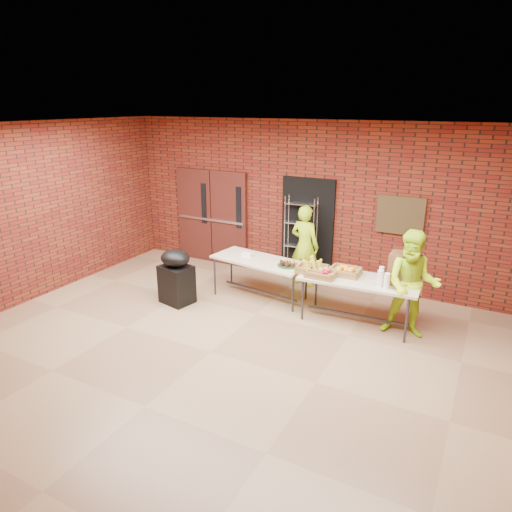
{
  "coord_description": "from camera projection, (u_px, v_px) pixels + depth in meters",
  "views": [
    {
      "loc": [
        3.38,
        -4.92,
        3.51
      ],
      "look_at": [
        0.02,
        1.4,
        1.08
      ],
      "focal_mm": 32.0,
      "sensor_mm": 36.0,
      "label": 1
    }
  ],
  "objects": [
    {
      "name": "room",
      "position": [
        207.0,
        249.0,
        6.23
      ],
      "size": [
        8.08,
        7.08,
        3.28
      ],
      "color": "#866448",
      "rests_on": "ground"
    },
    {
      "name": "double_doors",
      "position": [
        212.0,
        217.0,
        10.26
      ],
      "size": [
        1.78,
        0.12,
        2.1
      ],
      "color": "#421513",
      "rests_on": "room"
    },
    {
      "name": "dark_doorway",
      "position": [
        307.0,
        230.0,
        9.25
      ],
      "size": [
        1.1,
        0.06,
        2.1
      ],
      "primitive_type": "cube",
      "color": "black",
      "rests_on": "room"
    },
    {
      "name": "bronze_plaque",
      "position": [
        400.0,
        215.0,
        8.28
      ],
      "size": [
        0.85,
        0.04,
        0.7
      ],
      "primitive_type": "cube",
      "color": "#3C3018",
      "rests_on": "room"
    },
    {
      "name": "wire_rack",
      "position": [
        300.0,
        239.0,
        9.24
      ],
      "size": [
        0.66,
        0.28,
        1.74
      ],
      "primitive_type": null,
      "rotation": [
        0.0,
        0.0,
        0.11
      ],
      "color": "silver",
      "rests_on": "room"
    },
    {
      "name": "table_left",
      "position": [
        260.0,
        263.0,
        8.44
      ],
      "size": [
        1.9,
        0.99,
        0.75
      ],
      "rotation": [
        0.0,
        0.0,
        -0.13
      ],
      "color": "#C6B297",
      "rests_on": "room"
    },
    {
      "name": "table_right",
      "position": [
        359.0,
        283.0,
        7.42
      ],
      "size": [
        1.94,
        0.89,
        0.78
      ],
      "rotation": [
        0.0,
        0.0,
        0.05
      ],
      "color": "#C6B297",
      "rests_on": "room"
    },
    {
      "name": "basket_bananas",
      "position": [
        312.0,
        269.0,
        7.67
      ],
      "size": [
        0.48,
        0.38,
        0.15
      ],
      "color": "olive",
      "rests_on": "table_right"
    },
    {
      "name": "basket_oranges",
      "position": [
        345.0,
        271.0,
        7.56
      ],
      "size": [
        0.48,
        0.38,
        0.15
      ],
      "color": "olive",
      "rests_on": "table_right"
    },
    {
      "name": "basket_apples",
      "position": [
        321.0,
        273.0,
        7.47
      ],
      "size": [
        0.47,
        0.37,
        0.15
      ],
      "color": "olive",
      "rests_on": "table_right"
    },
    {
      "name": "muffin_tray",
      "position": [
        288.0,
        263.0,
        8.08
      ],
      "size": [
        0.39,
        0.39,
        0.1
      ],
      "color": "#144B1E",
      "rests_on": "table_left"
    },
    {
      "name": "napkin_box",
      "position": [
        247.0,
        255.0,
        8.58
      ],
      "size": [
        0.2,
        0.13,
        0.07
      ],
      "primitive_type": "cube",
      "color": "white",
      "rests_on": "table_left"
    },
    {
      "name": "coffee_dispenser",
      "position": [
        402.0,
        269.0,
        7.13
      ],
      "size": [
        0.38,
        0.34,
        0.5
      ],
      "primitive_type": "cube",
      "color": "brown",
      "rests_on": "table_right"
    },
    {
      "name": "cup_stack_front",
      "position": [
        380.0,
        278.0,
        7.05
      ],
      "size": [
        0.09,
        0.09,
        0.27
      ],
      "primitive_type": "cylinder",
      "color": "white",
      "rests_on": "table_right"
    },
    {
      "name": "cup_stack_mid",
      "position": [
        387.0,
        281.0,
        6.98
      ],
      "size": [
        0.08,
        0.08,
        0.25
      ],
      "primitive_type": "cylinder",
      "color": "white",
      "rests_on": "table_right"
    },
    {
      "name": "cup_stack_back",
      "position": [
        381.0,
        274.0,
        7.27
      ],
      "size": [
        0.08,
        0.08,
        0.25
      ],
      "primitive_type": "cylinder",
      "color": "white",
      "rests_on": "table_right"
    },
    {
      "name": "covered_grill",
      "position": [
        176.0,
        277.0,
        8.27
      ],
      "size": [
        0.64,
        0.57,
        1.01
      ],
      "rotation": [
        0.0,
        0.0,
        -0.22
      ],
      "color": "black",
      "rests_on": "room"
    },
    {
      "name": "volunteer_woman",
      "position": [
        305.0,
        246.0,
        8.99
      ],
      "size": [
        0.65,
        0.47,
        1.63
      ],
      "primitive_type": "imported",
      "rotation": [
        0.0,
        0.0,
        3.0
      ],
      "color": "#B8EE1A",
      "rests_on": "room"
    },
    {
      "name": "volunteer_man",
      "position": [
        412.0,
        285.0,
        6.98
      ],
      "size": [
        0.9,
        0.74,
        1.71
      ],
      "primitive_type": "imported",
      "rotation": [
        0.0,
        0.0,
        0.12
      ],
      "color": "#B8EE1A",
      "rests_on": "room"
    }
  ]
}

